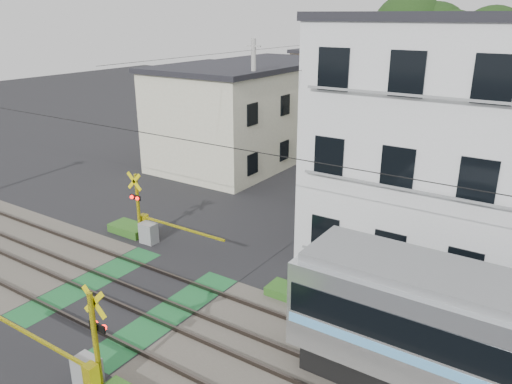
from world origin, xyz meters
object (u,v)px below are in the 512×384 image
Objects in this scene: crossing_signal_far at (148,227)px; apartment_block at (466,143)px; crossing_signal_near at (87,367)px; pedestrian at (427,120)px.

crossing_signal_far is 0.46× the size of apartment_block.
apartment_block is (5.91, 13.15, 3.94)m from crossing_signal_near.
apartment_block reaches higher than crossing_signal_far.
apartment_block is 6.38× the size of pedestrian.
pedestrian is (-7.45, 23.10, -3.86)m from apartment_block.
crossing_signal_near is at bearing -114.22° from apartment_block.
apartment_block is at bearing 27.78° from crossing_signal_far.
crossing_signal_near reaches higher than pedestrian.
crossing_signal_near and crossing_signal_far have the same top height.
apartment_block is at bearing 127.67° from pedestrian.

